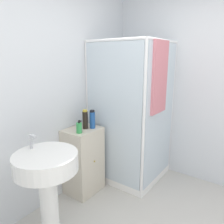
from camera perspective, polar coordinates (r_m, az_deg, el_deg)
The scene contains 7 objects.
wall_back at distance 2.38m, azimuth -20.68°, elevation 3.13°, with size 6.40×0.06×2.50m, color silver.
shower_enclosure at distance 3.05m, azimuth 5.59°, elevation -7.82°, with size 0.87×0.90×1.87m.
vanity_cabinet at distance 2.81m, azimuth -7.50°, elevation -12.42°, with size 0.43×0.37×0.83m.
sink at distance 2.02m, azimuth -16.61°, elevation -15.71°, with size 0.54×0.54×1.02m.
soap_dispenser at distance 2.50m, azimuth -8.59°, elevation -4.08°, with size 0.06×0.07×0.15m.
shampoo_bottle_tall_black at distance 2.64m, azimuth -7.02°, elevation -1.93°, with size 0.06×0.06×0.23m.
shampoo_bottle_blue at distance 2.64m, azimuth -5.16°, elevation -1.95°, with size 0.07×0.07×0.22m.
Camera 1 is at (-1.28, -0.26, 1.67)m, focal length 35.00 mm.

